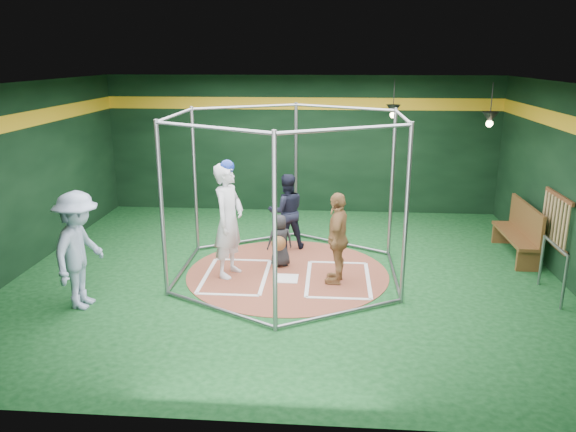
# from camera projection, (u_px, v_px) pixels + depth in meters

# --- Properties ---
(room_shell) EXTENTS (10.10, 9.10, 3.53)m
(room_shell) POSITION_uv_depth(u_px,v_px,m) (288.00, 183.00, 10.13)
(room_shell) COLOR #0C3815
(room_shell) RESTS_ON ground
(clay_disc) EXTENTS (3.80, 3.80, 0.01)m
(clay_disc) POSITION_uv_depth(u_px,v_px,m) (288.00, 273.00, 10.61)
(clay_disc) COLOR brown
(clay_disc) RESTS_ON ground
(home_plate) EXTENTS (0.43, 0.43, 0.01)m
(home_plate) POSITION_uv_depth(u_px,v_px,m) (286.00, 278.00, 10.32)
(home_plate) COLOR white
(home_plate) RESTS_ON clay_disc
(batter_box_left) EXTENTS (1.17, 1.77, 0.01)m
(batter_box_left) POSITION_uv_depth(u_px,v_px,m) (236.00, 276.00, 10.44)
(batter_box_left) COLOR white
(batter_box_left) RESTS_ON clay_disc
(batter_box_right) EXTENTS (1.17, 1.77, 0.01)m
(batter_box_right) POSITION_uv_depth(u_px,v_px,m) (338.00, 279.00, 10.29)
(batter_box_right) COLOR white
(batter_box_right) RESTS_ON clay_disc
(batting_cage) EXTENTS (4.05, 4.67, 3.00)m
(batting_cage) POSITION_uv_depth(u_px,v_px,m) (288.00, 196.00, 10.20)
(batting_cage) COLOR gray
(batting_cage) RESTS_ON ground
(bat_rack) EXTENTS (0.07, 1.25, 0.98)m
(bat_rack) POSITION_uv_depth(u_px,v_px,m) (555.00, 220.00, 10.33)
(bat_rack) COLOR brown
(bat_rack) RESTS_ON room_shell
(pendant_lamp_near) EXTENTS (0.34, 0.34, 0.90)m
(pendant_lamp_near) POSITION_uv_depth(u_px,v_px,m) (393.00, 110.00, 13.14)
(pendant_lamp_near) COLOR black
(pendant_lamp_near) RESTS_ON room_shell
(pendant_lamp_far) EXTENTS (0.34, 0.34, 0.90)m
(pendant_lamp_far) POSITION_uv_depth(u_px,v_px,m) (490.00, 118.00, 11.47)
(pendant_lamp_far) COLOR black
(pendant_lamp_far) RESTS_ON room_shell
(batter_figure) EXTENTS (0.71, 0.88, 2.18)m
(batter_figure) POSITION_uv_depth(u_px,v_px,m) (229.00, 219.00, 10.23)
(batter_figure) COLOR silver
(batter_figure) RESTS_ON clay_disc
(visitor_leopard) EXTENTS (0.55, 1.02, 1.66)m
(visitor_leopard) POSITION_uv_depth(u_px,v_px,m) (338.00, 238.00, 9.98)
(visitor_leopard) COLOR tan
(visitor_leopard) RESTS_ON clay_disc
(catcher_figure) EXTENTS (0.59, 0.63, 1.03)m
(catcher_figure) POSITION_uv_depth(u_px,v_px,m) (280.00, 241.00, 10.81)
(catcher_figure) COLOR black
(catcher_figure) RESTS_ON clay_disc
(umpire) EXTENTS (0.92, 0.80, 1.60)m
(umpire) POSITION_uv_depth(u_px,v_px,m) (286.00, 211.00, 11.77)
(umpire) COLOR black
(umpire) RESTS_ON clay_disc
(bystander_blue) EXTENTS (0.81, 1.30, 1.93)m
(bystander_blue) POSITION_uv_depth(u_px,v_px,m) (79.00, 250.00, 8.97)
(bystander_blue) COLOR #96A9C7
(bystander_blue) RESTS_ON ground
(dugout_bench) EXTENTS (0.44, 1.89, 1.10)m
(dugout_bench) POSITION_uv_depth(u_px,v_px,m) (520.00, 230.00, 11.37)
(dugout_bench) COLOR brown
(dugout_bench) RESTS_ON ground
(steel_railing) EXTENTS (0.05, 1.08, 0.93)m
(steel_railing) POSITION_uv_depth(u_px,v_px,m) (554.00, 262.00, 9.43)
(steel_railing) COLOR gray
(steel_railing) RESTS_ON ground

